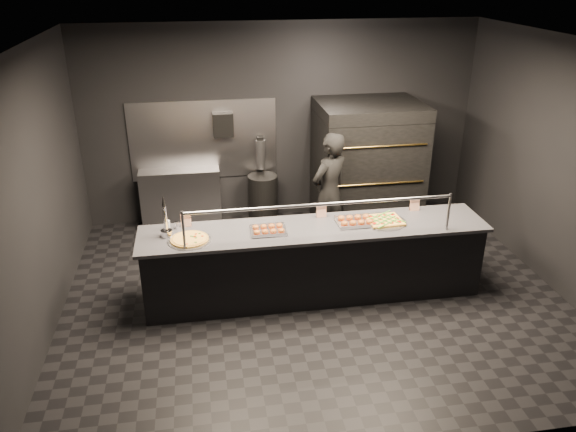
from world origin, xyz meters
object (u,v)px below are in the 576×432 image
Objects in this scene: prep_shelf at (181,198)px; square_pizza at (384,221)px; service_counter at (314,261)px; beer_tap at (166,225)px; pizza_oven at (367,165)px; trash_bin at (263,199)px; towel_dispenser at (223,125)px; slider_tray_a at (268,230)px; slider_tray_b at (355,221)px; worker at (329,193)px; fire_extinguisher at (260,154)px; round_pizza at (190,239)px.

square_pizza is (2.45, -2.31, 0.49)m from prep_shelf.
beer_tap is at bearing 178.46° from service_counter.
service_counter is 7.92× the size of square_pizza.
pizza_oven is at bearing 57.73° from service_counter.
square_pizza is 0.67× the size of trash_bin.
towel_dispenser reaches higher than square_pizza.
service_counter is at bearing 2.83° from slider_tray_a.
service_counter is at bearing -122.27° from pizza_oven.
service_counter is at bearing -175.68° from slider_tray_b.
towel_dispenser is 1.94m from worker.
towel_dispenser is 0.69× the size of beer_tap.
trash_bin is (0.00, -0.18, -0.68)m from fire_extinguisher.
beer_tap is (-1.35, -2.35, 0.01)m from fire_extinguisher.
beer_tap is 1.19× the size of slider_tray_a.
prep_shelf is 2.48m from round_pizza.
prep_shelf is at bearing 171.46° from pizza_oven.
slider_tray_b is at bearing -110.60° from pizza_oven.
slider_tray_a is 1.40m from square_pizza.
fire_extinguisher is 2.72m from beer_tap.
pizza_oven reaches higher than trash_bin.
pizza_oven reaches higher than towel_dispenser.
pizza_oven reaches higher than prep_shelf.
worker is at bearing 69.03° from service_counter.
service_counter is 1.53m from round_pizza.
worker reaches higher than beer_tap.
trash_bin is at bearing -17.03° from towel_dispenser.
square_pizza is (-0.35, -1.89, -0.03)m from pizza_oven.
round_pizza is at bearing -174.91° from slider_tray_a.
pizza_oven is 2.88m from prep_shelf.
worker is (0.45, 1.18, 0.39)m from service_counter.
worker is at bearing 34.11° from round_pizza.
service_counter is 8.41× the size of round_pizza.
fire_extinguisher is 1.00× the size of beer_tap.
slider_tray_a is 1.58m from worker.
beer_tap is 2.56m from square_pizza.
slider_tray_a reaches higher than trash_bin.
service_counter reaches higher than slider_tray_a.
towel_dispenser is 0.72× the size of round_pizza.
towel_dispenser reaches higher than round_pizza.
slider_tray_b is at bearing -70.22° from fire_extinguisher.
worker is (-0.40, 1.17, -0.09)m from square_pizza.
slider_tray_b is (0.50, 0.04, 0.48)m from service_counter.
trash_bin is at bearing 64.61° from round_pizza.
slider_tray_b is 2.41m from trash_bin.
beer_tap is (-2.90, -1.85, 0.10)m from pizza_oven.
pizza_oven is 3.78× the size of fire_extinguisher.
slider_tray_b is (0.85, -2.36, -0.11)m from fire_extinguisher.
beer_tap is at bearing -108.92° from towel_dispenser.
round_pizza is (-1.45, -0.11, 0.47)m from service_counter.
slider_tray_b reaches higher than slider_tray_a.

